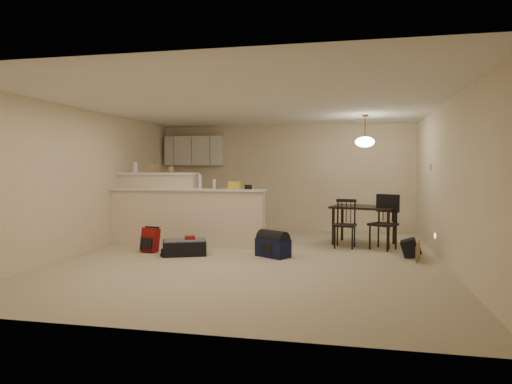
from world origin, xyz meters
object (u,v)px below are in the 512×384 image
(pendant_lamp, at_px, (365,141))
(dining_chair_near, at_px, (345,224))
(black_daypack, at_px, (410,248))
(navy_duffel, at_px, (273,248))
(dining_chair_far, at_px, (383,223))
(dining_table, at_px, (364,211))
(red_backpack, at_px, (150,240))
(suitcase, at_px, (184,248))

(pendant_lamp, relative_size, dining_chair_near, 0.69)
(pendant_lamp, distance_m, black_daypack, 2.27)
(navy_duffel, height_order, black_daypack, navy_duffel)
(dining_chair_near, xyz_separation_m, black_daypack, (1.08, -0.65, -0.30))
(dining_chair_far, xyz_separation_m, black_daypack, (0.40, -0.62, -0.34))
(dining_chair_near, bearing_deg, navy_duffel, -128.47)
(dining_table, height_order, black_daypack, dining_table)
(dining_chair_near, height_order, red_backpack, dining_chair_near)
(dining_table, height_order, suitcase, dining_table)
(dining_chair_far, height_order, suitcase, dining_chair_far)
(pendant_lamp, distance_m, suitcase, 3.95)
(pendant_lamp, xyz_separation_m, red_backpack, (-3.71, -1.59, -1.78))
(dining_chair_far, relative_size, navy_duffel, 1.76)
(dining_chair_far, bearing_deg, navy_duffel, -118.77)
(dining_table, height_order, red_backpack, dining_table)
(pendant_lamp, bearing_deg, dining_chair_near, -127.45)
(pendant_lamp, height_order, black_daypack, pendant_lamp)
(dining_table, xyz_separation_m, red_backpack, (-3.71, -1.59, -0.44))
(dining_table, xyz_separation_m, black_daypack, (0.72, -1.12, -0.51))
(black_daypack, bearing_deg, pendant_lamp, 41.17)
(dining_chair_near, distance_m, dining_chair_far, 0.68)
(dining_table, distance_m, red_backpack, 4.06)
(dining_table, distance_m, dining_chair_far, 0.61)
(dining_chair_far, height_order, black_daypack, dining_chair_far)
(red_backpack, bearing_deg, suitcase, -2.04)
(suitcase, bearing_deg, dining_chair_near, 2.96)
(red_backpack, height_order, black_daypack, red_backpack)
(navy_duffel, bearing_deg, black_daypack, 43.52)
(dining_table, bearing_deg, black_daypack, -42.80)
(suitcase, relative_size, red_backpack, 1.70)
(black_daypack, bearing_deg, dining_chair_near, 67.04)
(dining_chair_near, relative_size, navy_duffel, 1.62)
(suitcase, height_order, black_daypack, black_daypack)
(dining_chair_near, bearing_deg, black_daypack, -23.57)
(red_backpack, xyz_separation_m, navy_duffel, (2.20, 0.01, -0.06))
(pendant_lamp, xyz_separation_m, dining_chair_far, (0.33, -0.49, -1.50))
(dining_table, relative_size, dining_chair_far, 1.38)
(dining_chair_near, distance_m, suitcase, 2.97)
(dining_chair_far, xyz_separation_m, suitcase, (-3.35, -1.23, -0.37))
(dining_chair_near, bearing_deg, suitcase, -147.10)
(pendant_lamp, bearing_deg, red_backpack, -156.84)
(black_daypack, bearing_deg, dining_table, 41.17)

